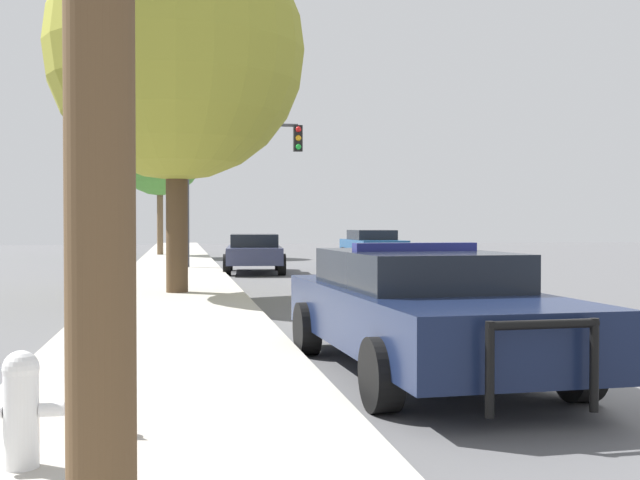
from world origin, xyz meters
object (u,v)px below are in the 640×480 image
Objects in this scene: tree_sidewalk_near at (176,52)px; car_background_midblock at (254,252)px; tree_sidewalk_far at (160,151)px; traffic_light at (235,162)px; traffic_cone at (97,401)px; car_background_oncoming at (373,246)px; police_car at (421,307)px; fire_hydrant at (21,405)px.

car_background_midblock is at bearing 73.97° from tree_sidewalk_near.
traffic_light is at bearing -76.33° from tree_sidewalk_far.
car_background_midblock is 20.41m from traffic_cone.
traffic_light reaches higher than traffic_cone.
car_background_midblock is at bearing -70.78° from traffic_light.
car_background_oncoming reaches higher than traffic_cone.
car_background_oncoming is (4.79, 21.66, 0.02)m from police_car.
traffic_light is 22.08m from traffic_cone.
car_background_oncoming is 12.89m from tree_sidewalk_far.
car_background_oncoming is at bearing -105.27° from police_car.
tree_sidewalk_far reaches higher than traffic_cone.
traffic_light is at bearing 82.80° from fire_hydrant.
police_car is at bearing -74.44° from tree_sidewalk_near.
traffic_light is 11.75m from tree_sidewalk_far.
police_car is 3.94m from traffic_cone.
car_background_midblock is (0.52, -1.50, -3.02)m from traffic_light.
car_background_oncoming is (8.26, 24.80, 0.23)m from fire_hydrant.
police_car is at bearing 76.60° from car_background_oncoming.
tree_sidewalk_far reaches higher than fire_hydrant.
tree_sidewalk_near is (-1.93, -10.04, 1.55)m from traffic_light.
fire_hydrant is at bearing -90.12° from tree_sidewalk_far.
tree_sidewalk_far reaches higher than traffic_light.
traffic_cone is (-2.98, -20.19, -0.33)m from car_background_midblock.
fire_hydrant is 26.14m from car_background_oncoming.
police_car is at bearing -84.72° from car_background_midblock.
car_background_oncoming is at bearing 43.21° from car_background_midblock.
car_background_midblock is at bearing 37.38° from car_background_oncoming.
traffic_cone is (-0.53, -11.65, -4.90)m from tree_sidewalk_near.
tree_sidewalk_near reaches higher than police_car.
tree_sidewalk_far is (0.07, 33.77, 4.54)m from fire_hydrant.
police_car is 17.78m from car_background_midblock.
tree_sidewalk_near reaches higher than traffic_light.
car_background_oncoming is 0.51× the size of tree_sidewalk_near.
fire_hydrant is at bearing -94.22° from car_background_midblock.
fire_hydrant reaches higher than traffic_cone.
tree_sidewalk_far is (-3.40, 30.62, 4.34)m from police_car.
car_background_midblock is 9.99m from tree_sidewalk_near.
police_car is at bearing 37.79° from traffic_cone.
tree_sidewalk_near reaches higher than traffic_cone.
tree_sidewalk_far is 0.89× the size of tree_sidewalk_near.
car_background_oncoming is 8.83× the size of traffic_cone.
fire_hydrant is 1.55× the size of traffic_cone.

